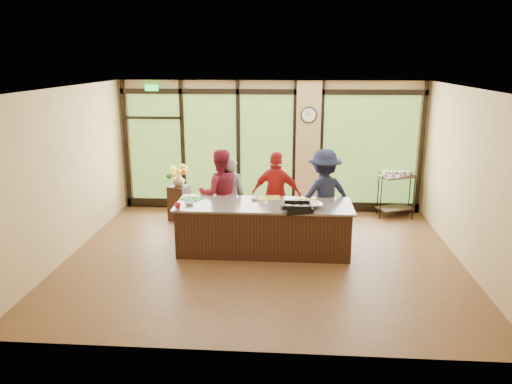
% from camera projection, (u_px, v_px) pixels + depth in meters
% --- Properties ---
extents(floor, '(7.00, 7.00, 0.00)m').
position_uv_depth(floor, '(263.00, 257.00, 9.00)').
color(floor, brown).
rests_on(floor, ground).
extents(ceiling, '(7.00, 7.00, 0.00)m').
position_uv_depth(ceiling, '(263.00, 88.00, 8.22)').
color(ceiling, silver).
rests_on(ceiling, back_wall).
extents(back_wall, '(7.00, 0.00, 7.00)m').
position_uv_depth(back_wall, '(271.00, 147.00, 11.50)').
color(back_wall, tan).
rests_on(back_wall, floor).
extents(left_wall, '(0.00, 6.00, 6.00)m').
position_uv_depth(left_wall, '(67.00, 173.00, 8.86)').
color(left_wall, tan).
rests_on(left_wall, floor).
extents(right_wall, '(0.00, 6.00, 6.00)m').
position_uv_depth(right_wall, '(471.00, 180.00, 8.36)').
color(right_wall, tan).
rests_on(right_wall, floor).
extents(window_wall, '(6.90, 0.12, 3.00)m').
position_uv_depth(window_wall, '(278.00, 152.00, 11.47)').
color(window_wall, tan).
rests_on(window_wall, floor).
extents(island_base, '(3.10, 1.00, 0.88)m').
position_uv_depth(island_base, '(264.00, 229.00, 9.18)').
color(island_base, black).
rests_on(island_base, floor).
extents(countertop, '(3.20, 1.10, 0.04)m').
position_uv_depth(countertop, '(264.00, 205.00, 9.06)').
color(countertop, '#6C625A').
rests_on(countertop, island_base).
extents(wall_clock, '(0.36, 0.04, 0.36)m').
position_uv_depth(wall_clock, '(309.00, 115.00, 11.12)').
color(wall_clock, black).
rests_on(wall_clock, window_wall).
extents(cook_left, '(0.63, 0.45, 1.60)m').
position_uv_depth(cook_left, '(231.00, 197.00, 9.96)').
color(cook_left, gray).
rests_on(cook_left, floor).
extents(cook_midleft, '(1.00, 0.86, 1.78)m').
position_uv_depth(cook_midleft, '(220.00, 194.00, 9.85)').
color(cook_midleft, maroon).
rests_on(cook_midleft, floor).
extents(cook_midright, '(1.09, 0.65, 1.74)m').
position_uv_depth(cook_midright, '(277.00, 195.00, 9.81)').
color(cook_midright, '#A31B19').
rests_on(cook_midright, floor).
extents(cook_right, '(1.34, 1.07, 1.81)m').
position_uv_depth(cook_right, '(324.00, 195.00, 9.68)').
color(cook_right, '#171B34').
rests_on(cook_right, floor).
extents(roasting_pan, '(0.57, 0.51, 0.08)m').
position_uv_depth(roasting_pan, '(297.00, 209.00, 8.57)').
color(roasting_pan, black).
rests_on(roasting_pan, countertop).
extents(mixing_bowl, '(0.44, 0.44, 0.09)m').
position_uv_depth(mixing_bowl, '(312.00, 205.00, 8.80)').
color(mixing_bowl, silver).
rests_on(mixing_bowl, countertop).
extents(cutting_board_left, '(0.46, 0.40, 0.01)m').
position_uv_depth(cutting_board_left, '(192.00, 198.00, 9.38)').
color(cutting_board_left, '#2F8330').
rests_on(cutting_board_left, countertop).
extents(cutting_board_center, '(0.44, 0.35, 0.01)m').
position_uv_depth(cutting_board_center, '(269.00, 198.00, 9.42)').
color(cutting_board_center, gold).
rests_on(cutting_board_center, countertop).
extents(cutting_board_right, '(0.49, 0.43, 0.01)m').
position_uv_depth(cutting_board_right, '(305.00, 200.00, 9.24)').
color(cutting_board_right, gold).
rests_on(cutting_board_right, countertop).
extents(prep_bowl_near, '(0.19, 0.19, 0.05)m').
position_uv_depth(prep_bowl_near, '(189.00, 203.00, 9.01)').
color(prep_bowl_near, silver).
rests_on(prep_bowl_near, countertop).
extents(prep_bowl_mid, '(0.18, 0.18, 0.04)m').
position_uv_depth(prep_bowl_mid, '(293.00, 204.00, 8.96)').
color(prep_bowl_mid, silver).
rests_on(prep_bowl_mid, countertop).
extents(prep_bowl_far, '(0.14, 0.14, 0.03)m').
position_uv_depth(prep_bowl_far, '(254.00, 199.00, 9.30)').
color(prep_bowl_far, silver).
rests_on(prep_bowl_far, countertop).
extents(red_ramekin, '(0.15, 0.15, 0.09)m').
position_uv_depth(red_ramekin, '(178.00, 206.00, 8.78)').
color(red_ramekin, red).
rests_on(red_ramekin, countertop).
extents(flower_stand, '(0.49, 0.49, 0.77)m').
position_uv_depth(flower_stand, '(179.00, 203.00, 11.01)').
color(flower_stand, black).
rests_on(flower_stand, floor).
extents(flower_vase, '(0.36, 0.36, 0.28)m').
position_uv_depth(flower_vase, '(178.00, 180.00, 10.88)').
color(flower_vase, '#988053').
rests_on(flower_vase, flower_stand).
extents(bar_cart, '(0.89, 0.72, 1.06)m').
position_uv_depth(bar_cart, '(396.00, 189.00, 11.15)').
color(bar_cart, black).
rests_on(bar_cart, floor).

